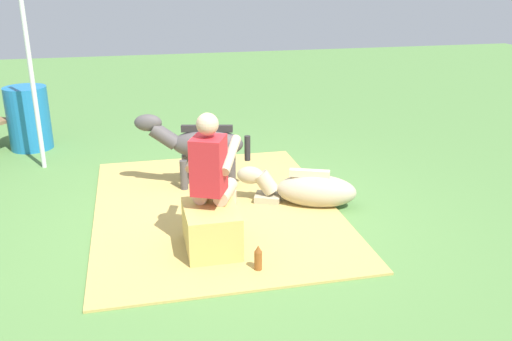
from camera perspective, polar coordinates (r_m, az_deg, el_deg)
name	(u,v)px	position (r m, az deg, el deg)	size (l,w,h in m)	color
ground_plane	(228,216)	(5.92, -2.89, -4.72)	(24.00, 24.00, 0.00)	#568442
hay_patch	(215,208)	(6.10, -4.24, -3.86)	(3.45, 2.58, 0.02)	tan
hay_bale	(211,230)	(5.15, -4.63, -6.10)	(0.65, 0.48, 0.43)	tan
person_seated	(212,173)	(5.10, -4.53, -0.27)	(0.72, 0.58, 1.31)	#D8AD8C
pony_standing	(200,144)	(6.51, -5.82, 2.71)	(0.51, 1.33, 0.91)	#4C4747
pony_lying	(307,189)	(6.13, 5.31, -1.96)	(0.76, 1.34, 0.42)	tan
soda_bottle	(258,259)	(4.84, 0.23, -9.14)	(0.07, 0.07, 0.26)	brown
water_barrel	(29,118)	(8.65, -22.44, 5.03)	(0.60, 0.60, 0.91)	#1E72B2
tent_pole_right	(31,75)	(7.57, -22.19, 9.16)	(0.06, 0.06, 2.47)	silver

